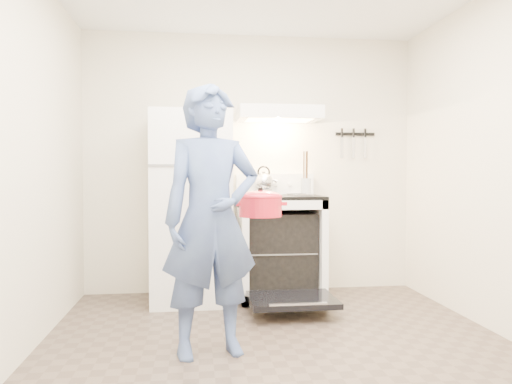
# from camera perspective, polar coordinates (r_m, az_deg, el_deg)

# --- Properties ---
(floor) EXTENTS (3.60, 3.60, 0.00)m
(floor) POSITION_cam_1_polar(r_m,az_deg,el_deg) (3.32, 3.14, -18.13)
(floor) COLOR #4F4137
(floor) RESTS_ON ground
(back_wall) EXTENTS (3.20, 0.02, 2.50)m
(back_wall) POSITION_cam_1_polar(r_m,az_deg,el_deg) (4.90, -0.57, 3.25)
(back_wall) COLOR beige
(back_wall) RESTS_ON ground
(refrigerator) EXTENTS (0.70, 0.70, 1.70)m
(refrigerator) POSITION_cam_1_polar(r_m,az_deg,el_deg) (4.53, -7.38, -1.73)
(refrigerator) COLOR white
(refrigerator) RESTS_ON floor
(stove_body) EXTENTS (0.76, 0.65, 0.92)m
(stove_body) POSITION_cam_1_polar(r_m,az_deg,el_deg) (4.66, 2.71, -6.43)
(stove_body) COLOR white
(stove_body) RESTS_ON floor
(cooktop) EXTENTS (0.76, 0.65, 0.03)m
(cooktop) POSITION_cam_1_polar(r_m,az_deg,el_deg) (4.62, 2.72, -0.59)
(cooktop) COLOR black
(cooktop) RESTS_ON stove_body
(backsplash) EXTENTS (0.76, 0.07, 0.20)m
(backsplash) POSITION_cam_1_polar(r_m,az_deg,el_deg) (4.89, 2.16, 0.91)
(backsplash) COLOR white
(backsplash) RESTS_ON cooktop
(oven_door) EXTENTS (0.70, 0.54, 0.04)m
(oven_door) POSITION_cam_1_polar(r_m,az_deg,el_deg) (4.15, 4.13, -12.19)
(oven_door) COLOR black
(oven_door) RESTS_ON floor
(oven_rack) EXTENTS (0.60, 0.52, 0.01)m
(oven_rack) POSITION_cam_1_polar(r_m,az_deg,el_deg) (4.67, 2.71, -6.67)
(oven_rack) COLOR slate
(oven_rack) RESTS_ON stove_body
(range_hood) EXTENTS (0.76, 0.50, 0.12)m
(range_hood) POSITION_cam_1_polar(r_m,az_deg,el_deg) (4.72, 2.58, 8.89)
(range_hood) COLOR white
(range_hood) RESTS_ON back_wall
(knife_strip) EXTENTS (0.40, 0.02, 0.03)m
(knife_strip) POSITION_cam_1_polar(r_m,az_deg,el_deg) (5.13, 11.26, 6.51)
(knife_strip) COLOR black
(knife_strip) RESTS_ON back_wall
(pizza_stone) EXTENTS (0.30, 0.30, 0.02)m
(pizza_stone) POSITION_cam_1_polar(r_m,az_deg,el_deg) (4.61, 3.20, -6.61)
(pizza_stone) COLOR #876C50
(pizza_stone) RESTS_ON oven_rack
(tea_kettle) EXTENTS (0.23, 0.19, 0.28)m
(tea_kettle) POSITION_cam_1_polar(r_m,az_deg,el_deg) (4.80, 0.89, 1.34)
(tea_kettle) COLOR silver
(tea_kettle) RESTS_ON cooktop
(utensil_jar) EXTENTS (0.11, 0.11, 0.13)m
(utensil_jar) POSITION_cam_1_polar(r_m,az_deg,el_deg) (4.40, 5.71, 0.71)
(utensil_jar) COLOR silver
(utensil_jar) RESTS_ON cooktop
(person) EXTENTS (0.70, 0.54, 1.71)m
(person) POSITION_cam_1_polar(r_m,az_deg,el_deg) (3.16, -5.14, -3.19)
(person) COLOR #35447C
(person) RESTS_ON floor
(dutch_oven) EXTENTS (0.38, 0.31, 0.24)m
(dutch_oven) POSITION_cam_1_polar(r_m,az_deg,el_deg) (3.53, 0.50, -1.68)
(dutch_oven) COLOR red
(dutch_oven) RESTS_ON person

